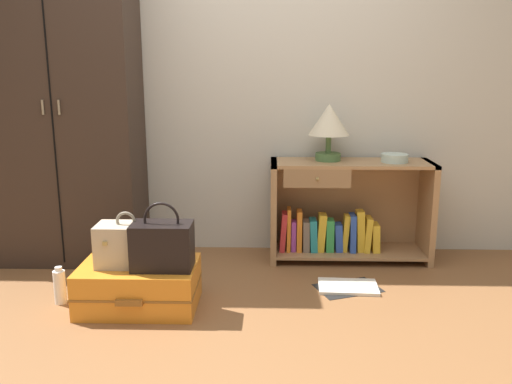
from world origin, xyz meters
TOP-DOWN VIEW (x-y plane):
  - ground_plane at (0.00, 0.00)m, footprint 9.00×9.00m
  - back_wall at (0.00, 1.50)m, footprint 6.40×0.10m
  - wardrobe at (-1.16, 1.20)m, footprint 0.93×0.47m
  - bookshelf at (0.68, 1.25)m, footprint 1.08×0.37m
  - table_lamp at (0.57, 1.28)m, footprint 0.27×0.27m
  - bowl at (1.00, 1.23)m, footprint 0.18×0.18m
  - suitcase_large at (-0.53, 0.43)m, footprint 0.64×0.44m
  - train_case at (-0.59, 0.43)m, footprint 0.32×0.20m
  - handbag at (-0.39, 0.39)m, footprint 0.32×0.19m
  - bottle at (-0.99, 0.47)m, footprint 0.07×0.07m
  - open_book_on_floor at (0.65, 0.72)m, footprint 0.43×0.36m

SIDE VIEW (x-z plane):
  - ground_plane at x=0.00m, z-range 0.00..0.00m
  - open_book_on_floor at x=0.65m, z-range 0.00..0.02m
  - bottle at x=-0.99m, z-range -0.01..0.21m
  - suitcase_large at x=-0.53m, z-range 0.00..0.24m
  - bookshelf at x=0.68m, z-range -0.02..0.66m
  - train_case at x=-0.59m, z-range 0.21..0.51m
  - handbag at x=-0.39m, z-range 0.19..0.55m
  - bowl at x=1.00m, z-range 0.68..0.73m
  - table_lamp at x=0.57m, z-range 0.74..1.12m
  - wardrobe at x=-1.16m, z-range 0.00..2.11m
  - back_wall at x=0.00m, z-range 0.00..2.60m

